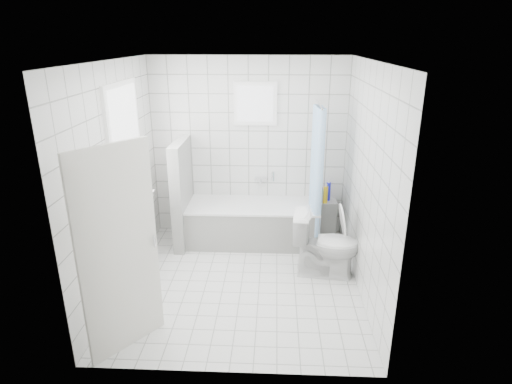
{
  "coord_description": "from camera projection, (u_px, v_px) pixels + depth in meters",
  "views": [
    {
      "loc": [
        0.38,
        -4.53,
        2.83
      ],
      "look_at": [
        0.16,
        0.35,
        1.05
      ],
      "focal_mm": 30.0,
      "sensor_mm": 36.0,
      "label": 1
    }
  ],
  "objects": [
    {
      "name": "curtain_rod",
      "position": [
        319.0,
        105.0,
        5.54
      ],
      "size": [
        0.02,
        0.8,
        0.02
      ],
      "primitive_type": "cylinder",
      "rotation": [
        1.57,
        0.0,
        0.0
      ],
      "color": "silver",
      "rests_on": "wall_back"
    },
    {
      "name": "wall_front",
      "position": [
        225.0,
        242.0,
        3.38
      ],
      "size": [
        2.8,
        0.02,
        2.6
      ],
      "primitive_type": "cube",
      "color": "white",
      "rests_on": "ground"
    },
    {
      "name": "wall_right",
      "position": [
        366.0,
        183.0,
        4.73
      ],
      "size": [
        0.02,
        3.0,
        2.6
      ],
      "primitive_type": "cube",
      "color": "white",
      "rests_on": "ground"
    },
    {
      "name": "toilet",
      "position": [
        326.0,
        244.0,
        5.28
      ],
      "size": [
        0.86,
        0.55,
        0.83
      ],
      "primitive_type": "imported",
      "rotation": [
        0.0,
        0.0,
        1.46
      ],
      "color": "white",
      "rests_on": "ground"
    },
    {
      "name": "shower_curtain",
      "position": [
        317.0,
        174.0,
        5.73
      ],
      "size": [
        0.14,
        0.48,
        1.78
      ],
      "primitive_type": null,
      "color": "#53A6F5",
      "rests_on": "curtain_rod"
    },
    {
      "name": "ledge_bottles",
      "position": [
        324.0,
        194.0,
        6.23
      ],
      "size": [
        0.19,
        0.17,
        0.28
      ],
      "color": "yellow",
      "rests_on": "tiled_ledge"
    },
    {
      "name": "ground",
      "position": [
        242.0,
        282.0,
        5.24
      ],
      "size": [
        3.0,
        3.0,
        0.0
      ],
      "primitive_type": "plane",
      "color": "white",
      "rests_on": "ground"
    },
    {
      "name": "window_sill",
      "position": [
        137.0,
        206.0,
        5.28
      ],
      "size": [
        0.18,
        1.02,
        0.08
      ],
      "primitive_type": "cube",
      "color": "white",
      "rests_on": "wall_left"
    },
    {
      "name": "partition_wall",
      "position": [
        182.0,
        193.0,
        6.03
      ],
      "size": [
        0.15,
        0.85,
        1.5
      ],
      "primitive_type": "cube",
      "color": "white",
      "rests_on": "ground"
    },
    {
      "name": "tiled_ledge",
      "position": [
        322.0,
        218.0,
        6.39
      ],
      "size": [
        0.4,
        0.24,
        0.55
      ],
      "primitive_type": "cube",
      "color": "white",
      "rests_on": "ground"
    },
    {
      "name": "ceiling",
      "position": [
        239.0,
        61.0,
        4.35
      ],
      "size": [
        3.0,
        3.0,
        0.0
      ],
      "primitive_type": "plane",
      "rotation": [
        3.14,
        0.0,
        0.0
      ],
      "color": "white",
      "rests_on": "ground"
    },
    {
      "name": "tub_faucet",
      "position": [
        261.0,
        179.0,
        6.31
      ],
      "size": [
        0.18,
        0.06,
        0.06
      ],
      "primitive_type": "cube",
      "color": "silver",
      "rests_on": "wall_back"
    },
    {
      "name": "wall_left",
      "position": [
        118.0,
        180.0,
        4.85
      ],
      "size": [
        0.02,
        3.0,
        2.6
      ],
      "primitive_type": "cube",
      "color": "white",
      "rests_on": "ground"
    },
    {
      "name": "window_left",
      "position": [
        127.0,
        148.0,
        5.03
      ],
      "size": [
        0.01,
        0.9,
        1.4
      ],
      "primitive_type": "cube",
      "color": "white",
      "rests_on": "wall_left"
    },
    {
      "name": "bathtub",
      "position": [
        253.0,
        223.0,
        6.19
      ],
      "size": [
        1.86,
        0.77,
        0.58
      ],
      "color": "white",
      "rests_on": "ground"
    },
    {
      "name": "door",
      "position": [
        119.0,
        253.0,
        3.85
      ],
      "size": [
        0.52,
        0.66,
        2.0
      ],
      "primitive_type": "cube",
      "rotation": [
        0.0,
        0.0,
        -0.66
      ],
      "color": "silver",
      "rests_on": "ground"
    },
    {
      "name": "sill_bottles",
      "position": [
        135.0,
        195.0,
        5.16
      ],
      "size": [
        0.19,
        0.81,
        0.31
      ],
      "color": "#33E6E4",
      "rests_on": "window_sill"
    },
    {
      "name": "wall_back",
      "position": [
        249.0,
        149.0,
        6.2
      ],
      "size": [
        2.8,
        0.02,
        2.6
      ],
      "primitive_type": "cube",
      "color": "white",
      "rests_on": "ground"
    },
    {
      "name": "window_back",
      "position": [
        255.0,
        104.0,
        5.93
      ],
      "size": [
        0.5,
        0.01,
        0.5
      ],
      "primitive_type": "cube",
      "color": "white",
      "rests_on": "wall_back"
    }
  ]
}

